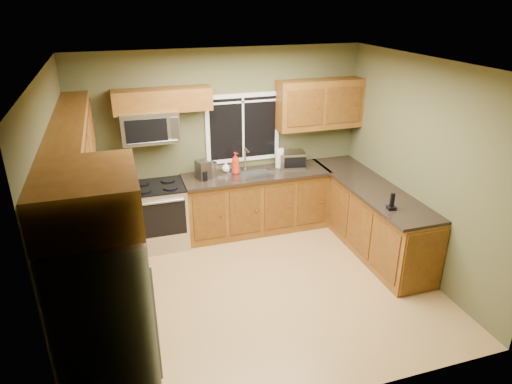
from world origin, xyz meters
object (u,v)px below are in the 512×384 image
microwave (150,127)px  toaster_oven (292,160)px  cordless_phone (392,205)px  refrigerator (108,323)px  paper_towel_roll (280,158)px  kettle (212,169)px  soap_bottle_c (226,167)px  coffee_maker (203,171)px  range (159,215)px  soap_bottle_a (236,163)px

microwave → toaster_oven: bearing=-1.3°
cordless_phone → refrigerator: bearing=-161.8°
paper_towel_roll → kettle: bearing=-175.8°
cordless_phone → kettle: bearing=136.9°
soap_bottle_c → coffee_maker: bearing=-155.0°
soap_bottle_c → range: bearing=-169.5°
cordless_phone → soap_bottle_a: bearing=130.3°
cordless_phone → soap_bottle_c: bearing=131.0°
coffee_maker → paper_towel_roll: size_ratio=0.83×
microwave → soap_bottle_a: bearing=-2.0°
toaster_oven → soap_bottle_a: soap_bottle_a is taller
coffee_maker → soap_bottle_c: 0.42m
coffee_maker → cordless_phone: (2.00, -1.68, -0.06)m
soap_bottle_a → soap_bottle_c: size_ratio=2.04×
microwave → soap_bottle_c: bearing=3.2°
toaster_oven → cordless_phone: (0.62, -1.76, -0.06)m
microwave → cordless_phone: (2.67, -1.80, -0.72)m
coffee_maker → paper_towel_roll: 1.21m
paper_towel_roll → microwave: bearing=-179.8°
paper_towel_roll → soap_bottle_c: paper_towel_roll is taller
soap_bottle_a → cordless_phone: (1.50, -1.76, -0.09)m
toaster_oven → soap_bottle_c: size_ratio=2.78×
microwave → cordless_phone: 3.30m
refrigerator → toaster_oven: (2.74, 2.86, 0.16)m
soap_bottle_c → paper_towel_roll: bearing=-3.6°
refrigerator → kettle: bearing=62.1°
kettle → coffee_maker: bearing=-161.2°
toaster_oven → soap_bottle_a: bearing=179.6°
coffee_maker → soap_bottle_a: 0.51m
range → soap_bottle_a: size_ratio=2.95×
kettle → toaster_oven: bearing=1.1°
toaster_oven → coffee_maker: coffee_maker is taller
coffee_maker → kettle: bearing=18.8°
toaster_oven → coffee_maker: bearing=-177.0°
microwave → kettle: 1.06m
microwave → cordless_phone: bearing=-34.1°
microwave → cordless_phone: size_ratio=3.52×
microwave → soap_bottle_c: microwave is taller
refrigerator → cordless_phone: refrigerator is taller
refrigerator → soap_bottle_c: refrigerator is taller
range → coffee_maker: size_ratio=3.51×
paper_towel_roll → soap_bottle_c: bearing=176.4°
kettle → soap_bottle_c: kettle is taller
coffee_maker → paper_towel_roll: paper_towel_roll is taller
kettle → soap_bottle_c: size_ratio=1.67×
toaster_oven → soap_bottle_c: 1.00m
coffee_maker → toaster_oven: bearing=3.0°
soap_bottle_a → range: bearing=-175.3°
toaster_oven → microwave: bearing=178.7°
kettle → cordless_phone: 2.54m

